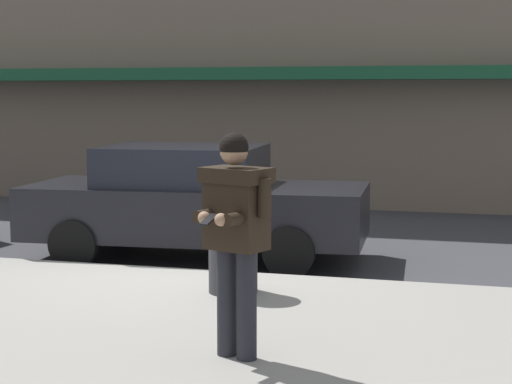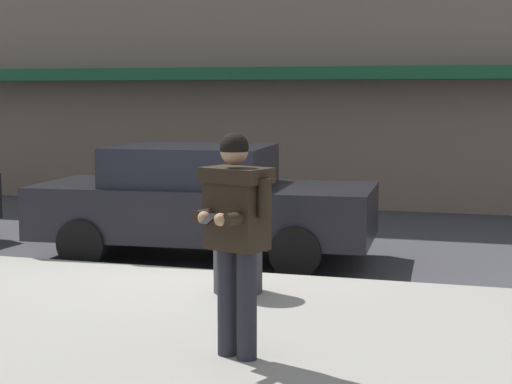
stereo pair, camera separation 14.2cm
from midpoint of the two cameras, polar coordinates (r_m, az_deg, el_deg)
ground_plane at (r=10.57m, az=-4.32°, el=-5.66°), size 80.00×80.00×0.00m
sidewalk at (r=7.63m, az=-4.51°, el=-10.00°), size 32.00×5.30×0.14m
curb_paint_line at (r=10.33m, az=1.03°, el=-5.92°), size 28.00×0.12×0.01m
parked_sedan_mid at (r=11.50m, az=-4.52°, el=-0.65°), size 4.62×2.18×1.54m
man_texting_on_phone at (r=6.74m, az=-1.98°, el=-1.91°), size 0.62×0.65×1.81m
trash_bin at (r=9.06m, az=-1.99°, el=-3.64°), size 0.55×0.55×0.98m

